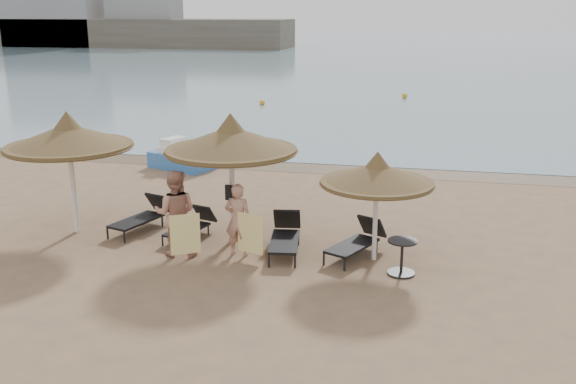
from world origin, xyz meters
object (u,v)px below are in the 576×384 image
lounger_near_left (192,225)px  person_right (238,214)px  palapa_right (377,174)px  pedal_boat (182,157)px  palapa_center (231,140)px  lounger_far_left (143,215)px  lounger_far_right (358,240)px  lounger_near_right (285,235)px  side_table (402,258)px  palapa_left (68,137)px  person_left (175,206)px

lounger_near_left → person_right: person_right is taller
palapa_right → pedal_boat: bearing=135.3°
palapa_center → person_right: (0.41, -0.91, -1.52)m
lounger_far_left → lounger_far_right: (5.61, -0.65, -0.01)m
palapa_right → lounger_near_right: palapa_right is taller
lounger_far_left → lounger_near_left: size_ratio=1.16×
side_table → pedal_boat: pedal_boat is taller
palapa_center → lounger_far_left: 3.31m
lounger_near_right → lounger_far_right: bearing=-5.7°
lounger_near_right → pedal_boat: 9.01m
lounger_near_left → palapa_left: bearing=-158.7°
palapa_right → lounger_far_right: 1.70m
palapa_center → pedal_boat: size_ratio=1.24×
lounger_near_right → person_left: size_ratio=0.85×
palapa_right → person_left: size_ratio=1.08×
lounger_far_left → lounger_near_left: (1.44, -0.30, -0.05)m
lounger_near_right → lounger_far_right: (1.71, 0.07, -0.02)m
lounger_far_right → side_table: 1.38m
lounger_near_left → lounger_far_left: bearing=-175.0°
lounger_far_right → lounger_near_right: bearing=-151.8°
palapa_left → lounger_far_right: palapa_left is taller
lounger_far_left → person_right: person_right is taller
lounger_near_left → side_table: (5.20, -1.26, 0.04)m
lounger_far_left → side_table: 6.82m
palapa_center → pedal_boat: (-3.95, 6.83, -2.13)m
side_table → person_right: person_right is taller
palapa_right → lounger_far_left: 6.27m
lounger_near_left → person_left: bearing=-69.9°
palapa_center → lounger_far_right: palapa_center is taller
palapa_center → palapa_right: size_ratio=1.25×
lounger_far_left → person_left: bearing=-27.1°
person_right → palapa_left: bearing=-8.4°
person_right → palapa_right: bearing=-173.0°
lounger_near_left → person_left: 1.47m
lounger_far_right → palapa_right: bearing=-1.3°
person_right → lounger_far_left: bearing=-22.5°
palapa_right → lounger_far_left: bearing=172.0°
lounger_near_left → person_right: 1.86m
lounger_near_left → side_table: 5.35m
side_table → palapa_center: bearing=163.2°
palapa_center → lounger_far_left: bearing=173.1°
palapa_left → pedal_boat: bearing=88.9°
palapa_left → side_table: 8.56m
palapa_left → lounger_near_left: palapa_left is taller
palapa_left → lounger_near_left: size_ratio=1.86×
palapa_right → person_left: 4.61m
palapa_center → pedal_boat: 8.17m
person_left → palapa_left: bearing=-26.5°
person_left → person_right: bearing=-178.0°
lounger_near_left → pedal_boat: (-2.89, 6.82, 0.07)m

